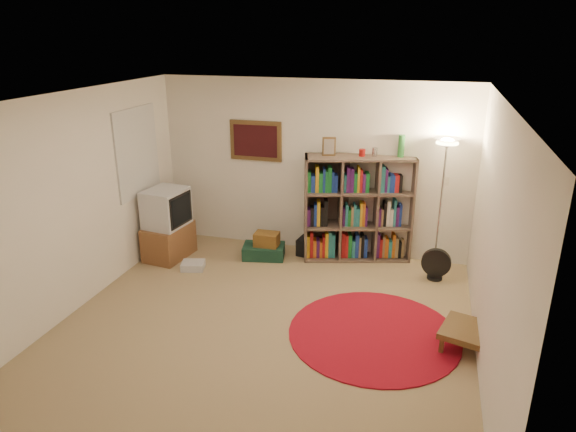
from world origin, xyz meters
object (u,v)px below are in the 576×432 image
at_px(floor_fan, 436,264).
at_px(bookshelf, 356,210).
at_px(floor_lamp, 445,162).
at_px(side_table, 470,332).
at_px(tv_stand, 168,225).
at_px(suitcase, 264,251).

bearing_deg(floor_fan, bookshelf, 162.24).
distance_m(floor_lamp, side_table, 2.34).
relative_size(bookshelf, floor_fan, 4.13).
bearing_deg(tv_stand, bookshelf, 22.70).
relative_size(floor_lamp, tv_stand, 1.78).
bearing_deg(side_table, floor_fan, 102.77).
relative_size(floor_lamp, suitcase, 2.80).
xyz_separation_m(bookshelf, side_table, (1.49, -1.97, -0.52)).
bearing_deg(floor_lamp, suitcase, -172.70).
height_order(bookshelf, side_table, bookshelf).
bearing_deg(side_table, suitcase, 149.85).
height_order(bookshelf, suitcase, bookshelf).
height_order(floor_lamp, side_table, floor_lamp).
xyz_separation_m(bookshelf, suitcase, (-1.26, -0.37, -0.63)).
height_order(tv_stand, side_table, tv_stand).
relative_size(floor_fan, suitcase, 0.67).
xyz_separation_m(floor_fan, side_table, (0.35, -1.55, -0.01)).
relative_size(floor_lamp, side_table, 2.76).
relative_size(tv_stand, side_table, 1.55).
relative_size(tv_stand, suitcase, 1.57).
bearing_deg(tv_stand, floor_fan, 11.61).
distance_m(suitcase, side_table, 3.19).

